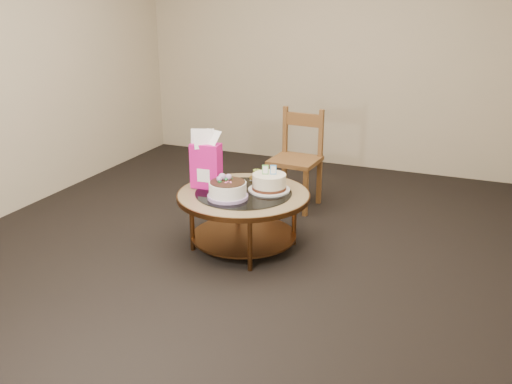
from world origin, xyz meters
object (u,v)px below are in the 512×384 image
at_px(cream_cake, 269,183).
at_px(gift_bag, 206,160).
at_px(coffee_table, 244,202).
at_px(decorated_cake, 228,191).
at_px(dining_chair, 297,158).

bearing_deg(cream_cake, gift_bag, 172.44).
distance_m(coffee_table, gift_bag, 0.44).
height_order(coffee_table, decorated_cake, decorated_cake).
distance_m(decorated_cake, cream_cake, 0.35).
height_order(cream_cake, gift_bag, gift_bag).
relative_size(decorated_cake, gift_bag, 0.67).
bearing_deg(dining_chair, cream_cake, -81.20).
bearing_deg(dining_chair, coffee_table, -90.86).
height_order(coffee_table, dining_chair, dining_chair).
relative_size(coffee_table, cream_cake, 3.17).
height_order(coffee_table, gift_bag, gift_bag).
xyz_separation_m(coffee_table, decorated_cake, (-0.06, -0.16, 0.14)).
relative_size(gift_bag, dining_chair, 0.50).
relative_size(cream_cake, gift_bag, 0.71).
bearing_deg(coffee_table, cream_cake, 35.20).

